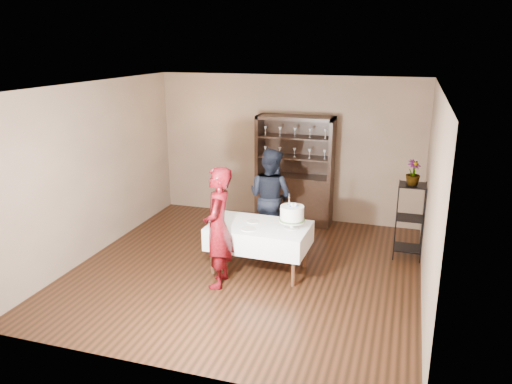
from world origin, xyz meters
TOP-DOWN VIEW (x-y plane):
  - floor at (0.00, 0.00)m, footprint 5.00×5.00m
  - ceiling at (0.00, 0.00)m, footprint 5.00×5.00m
  - back_wall at (0.00, 2.50)m, footprint 5.00×0.02m
  - wall_left at (-2.50, 0.00)m, footprint 0.02×5.00m
  - wall_right at (2.50, 0.00)m, footprint 0.02×5.00m
  - china_hutch at (0.20, 2.25)m, footprint 1.40×0.48m
  - plant_etagere at (2.28, 1.20)m, footprint 0.42×0.42m
  - cake_table at (0.19, 0.04)m, footprint 1.46×0.93m
  - woman at (-0.22, -0.56)m, footprint 0.50×0.68m
  - man at (0.06, 1.09)m, footprint 0.95×0.84m
  - cake at (0.67, 0.06)m, footprint 0.39×0.39m
  - plate_near at (0.10, -0.18)m, footprint 0.24×0.24m
  - plate_far at (0.07, 0.13)m, footprint 0.23×0.23m
  - potted_plant at (2.27, 1.18)m, footprint 0.30×0.30m

SIDE VIEW (x-z plane):
  - floor at x=0.00m, z-range 0.00..0.00m
  - cake_table at x=0.19m, z-range 0.19..0.90m
  - plant_etagere at x=2.28m, z-range 0.05..1.25m
  - china_hutch at x=0.20m, z-range -0.34..1.66m
  - plate_near at x=0.10m, z-range 0.72..0.73m
  - plate_far at x=0.07m, z-range 0.72..0.73m
  - man at x=0.06m, z-range 0.00..1.63m
  - woman at x=-0.22m, z-range 0.00..1.69m
  - cake at x=0.67m, z-range 0.66..1.18m
  - back_wall at x=0.00m, z-range 0.00..2.70m
  - wall_left at x=-2.50m, z-range 0.00..2.70m
  - wall_right at x=2.50m, z-range 0.00..2.70m
  - potted_plant at x=2.27m, z-range 1.19..1.57m
  - ceiling at x=0.00m, z-range 2.70..2.70m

